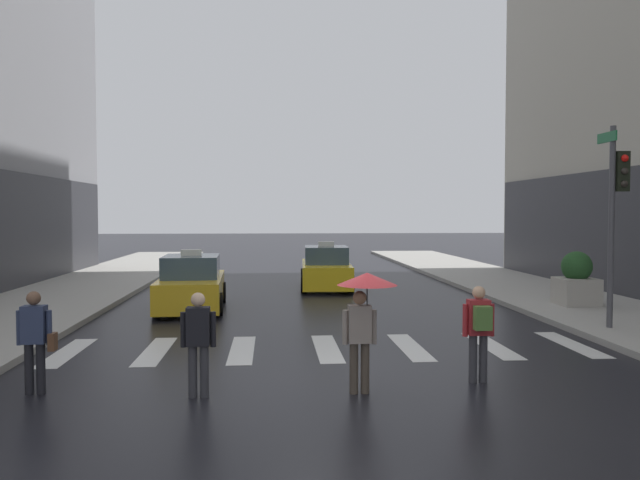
# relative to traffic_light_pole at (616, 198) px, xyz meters

# --- Properties ---
(ground_plane) EXTENTS (160.00, 160.00, 0.00)m
(ground_plane) POSITION_rel_traffic_light_pole_xyz_m (-7.00, -4.12, -3.26)
(ground_plane) COLOR black
(crosswalk_markings) EXTENTS (11.30, 2.80, 0.01)m
(crosswalk_markings) POSITION_rel_traffic_light_pole_xyz_m (-7.00, -1.12, -3.25)
(crosswalk_markings) COLOR silver
(crosswalk_markings) RESTS_ON ground
(traffic_light_pole) EXTENTS (0.44, 0.84, 4.80)m
(traffic_light_pole) POSITION_rel_traffic_light_pole_xyz_m (0.00, 0.00, 0.00)
(traffic_light_pole) COLOR #47474C
(traffic_light_pole) RESTS_ON curb_right
(taxi_lead) EXTENTS (2.07, 4.60, 1.80)m
(taxi_lead) POSITION_rel_traffic_light_pole_xyz_m (-10.56, 4.67, -2.53)
(taxi_lead) COLOR gold
(taxi_lead) RESTS_ON ground
(taxi_second) EXTENTS (2.09, 4.61, 1.80)m
(taxi_second) POSITION_rel_traffic_light_pole_xyz_m (-6.09, 9.60, -2.53)
(taxi_second) COLOR yellow
(taxi_second) RESTS_ON ground
(pedestrian_with_umbrella) EXTENTS (0.96, 0.96, 1.94)m
(pedestrian_with_umbrella) POSITION_rel_traffic_light_pole_xyz_m (-6.70, -4.54, -1.74)
(pedestrian_with_umbrella) COLOR #473D33
(pedestrian_with_umbrella) RESTS_ON ground
(pedestrian_with_backpack) EXTENTS (0.55, 0.43, 1.65)m
(pedestrian_with_backpack) POSITION_rel_traffic_light_pole_xyz_m (-4.67, -4.08, -2.29)
(pedestrian_with_backpack) COLOR #333338
(pedestrian_with_backpack) RESTS_ON ground
(pedestrian_with_handbag) EXTENTS (0.60, 0.24, 1.65)m
(pedestrian_with_handbag) POSITION_rel_traffic_light_pole_xyz_m (-11.92, -4.19, -2.32)
(pedestrian_with_handbag) COLOR black
(pedestrian_with_handbag) RESTS_ON ground
(pedestrian_plain_coat) EXTENTS (0.55, 0.24, 1.65)m
(pedestrian_plain_coat) POSITION_rel_traffic_light_pole_xyz_m (-9.32, -4.56, -2.32)
(pedestrian_plain_coat) COLOR #333338
(pedestrian_plain_coat) RESTS_ON ground
(planter_near_corner) EXTENTS (1.10, 1.10, 1.60)m
(planter_near_corner) POSITION_rel_traffic_light_pole_xyz_m (0.91, 3.70, -2.38)
(planter_near_corner) COLOR #A8A399
(planter_near_corner) RESTS_ON curb_right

